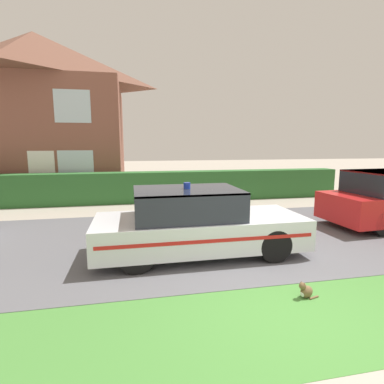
{
  "coord_description": "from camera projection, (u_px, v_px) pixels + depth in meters",
  "views": [
    {
      "loc": [
        -2.15,
        -3.57,
        2.36
      ],
      "look_at": [
        -0.52,
        4.46,
        1.05
      ],
      "focal_mm": 28.0,
      "sensor_mm": 36.0,
      "label": 1
    }
  ],
  "objects": [
    {
      "name": "police_car",
      "position": [
        196.0,
        223.0,
        6.4
      ],
      "size": [
        4.42,
        1.74,
        1.56
      ],
      "rotation": [
        0.0,
        0.0,
        -0.0
      ],
      "color": "black",
      "rests_on": "road_strip"
    },
    {
      "name": "house_left",
      "position": [
        38.0,
        112.0,
        14.8
      ],
      "size": [
        8.38,
        7.04,
        7.67
      ],
      "color": "brown",
      "rests_on": "ground"
    },
    {
      "name": "ground_plane",
      "position": [
        290.0,
        312.0,
        4.25
      ],
      "size": [
        80.0,
        80.0,
        0.0
      ],
      "primitive_type": "plane",
      "color": "#A89E8E"
    },
    {
      "name": "cat",
      "position": [
        306.0,
        291.0,
        4.64
      ],
      "size": [
        0.33,
        0.2,
        0.28
      ],
      "rotation": [
        0.0,
        0.0,
        3.41
      ],
      "color": "brown",
      "rests_on": "ground"
    },
    {
      "name": "lawn_verge",
      "position": [
        298.0,
        321.0,
        4.04
      ],
      "size": [
        28.0,
        1.97,
        0.01
      ],
      "primitive_type": "cube",
      "color": "#478438",
      "rests_on": "ground"
    },
    {
      "name": "garden_hedge",
      "position": [
        166.0,
        186.0,
        12.49
      ],
      "size": [
        15.28,
        0.8,
        1.24
      ],
      "primitive_type": "cube",
      "color": "#2D662D",
      "rests_on": "ground"
    },
    {
      "name": "road_strip",
      "position": [
        218.0,
        236.0,
        7.72
      ],
      "size": [
        28.0,
        5.64,
        0.01
      ],
      "primitive_type": "cube",
      "color": "#5B5B60",
      "rests_on": "ground"
    }
  ]
}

